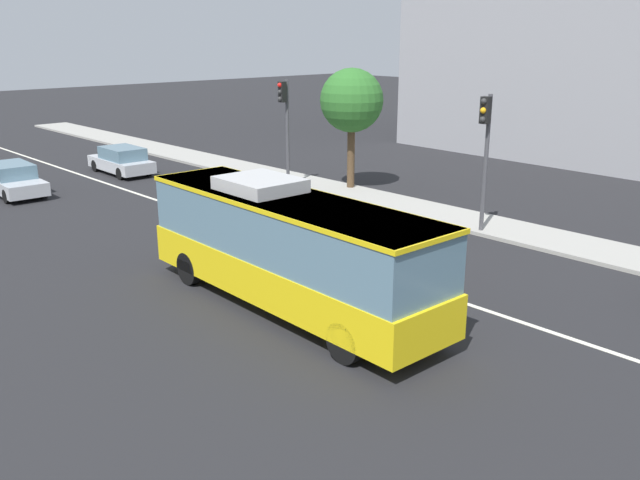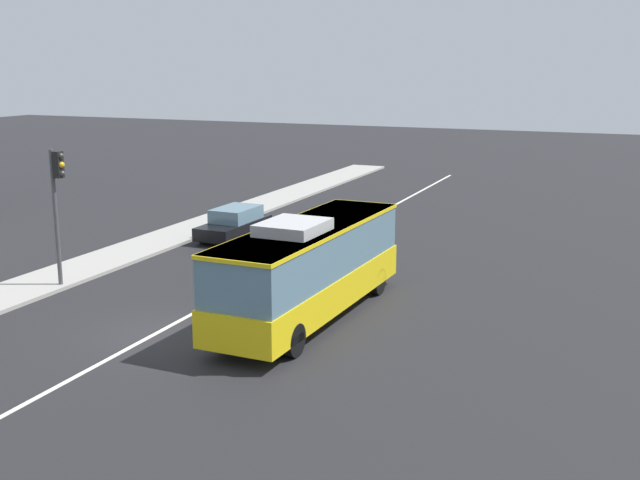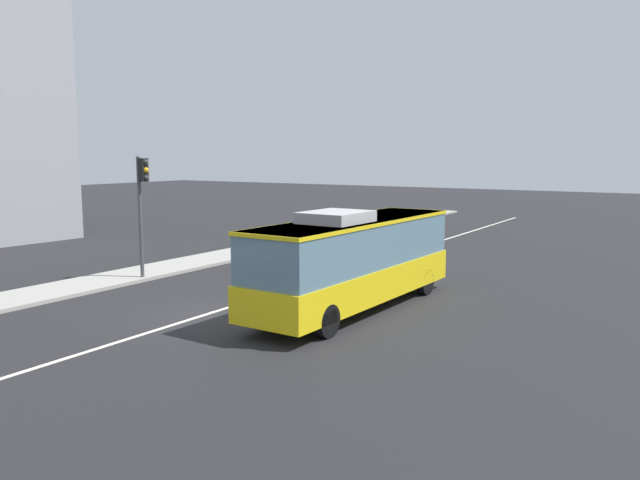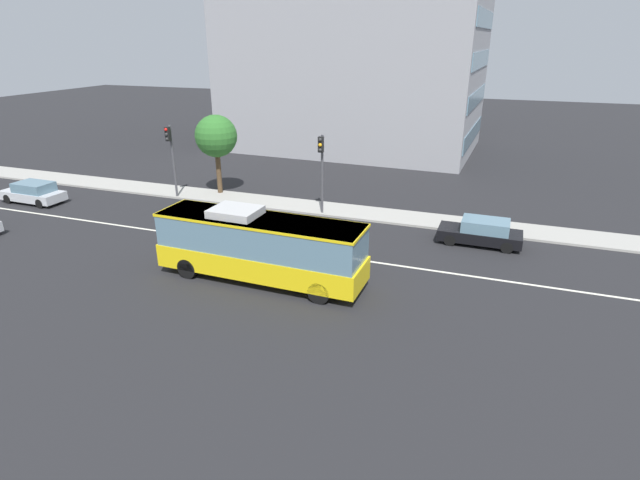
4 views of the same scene
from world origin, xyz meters
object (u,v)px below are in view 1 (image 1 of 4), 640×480
at_px(transit_bus, 288,245).
at_px(traffic_light_mid_block, 285,115).
at_px(traffic_light_near_corner, 485,140).
at_px(street_tree_kerbside_left, 352,101).
at_px(sedan_silver, 122,161).
at_px(sedan_silver_ahead, 13,180).

bearing_deg(transit_bus, traffic_light_mid_block, 141.52).
height_order(traffic_light_near_corner, street_tree_kerbside_left, street_tree_kerbside_left).
height_order(sedan_silver, traffic_light_mid_block, traffic_light_mid_block).
bearing_deg(transit_bus, traffic_light_near_corner, 94.24).
height_order(traffic_light_mid_block, street_tree_kerbside_left, street_tree_kerbside_left).
xyz_separation_m(transit_bus, sedan_silver_ahead, (-19.22, -0.53, -1.09)).
bearing_deg(traffic_light_near_corner, sedan_silver_ahead, -63.41).
bearing_deg(sedan_silver, traffic_light_mid_block, -153.46).
xyz_separation_m(sedan_silver_ahead, traffic_light_mid_block, (7.69, 10.26, 2.84)).
xyz_separation_m(transit_bus, traffic_light_mid_block, (-11.53, 9.73, 1.75)).
distance_m(sedan_silver_ahead, traffic_light_near_corner, 21.65).
relative_size(traffic_light_near_corner, traffic_light_mid_block, 1.00).
height_order(transit_bus, sedan_silver, transit_bus).
height_order(transit_bus, sedan_silver_ahead, transit_bus).
relative_size(sedan_silver, traffic_light_mid_block, 0.87).
xyz_separation_m(sedan_silver, sedan_silver_ahead, (1.09, -6.10, 0.00)).
bearing_deg(sedan_silver, transit_bus, 165.85).
xyz_separation_m(sedan_silver_ahead, traffic_light_near_corner, (18.79, 10.37, 2.84)).
height_order(transit_bus, traffic_light_near_corner, traffic_light_near_corner).
relative_size(traffic_light_mid_block, street_tree_kerbside_left, 0.90).
distance_m(sedan_silver_ahead, street_tree_kerbside_left, 16.33).
relative_size(transit_bus, street_tree_kerbside_left, 1.74).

